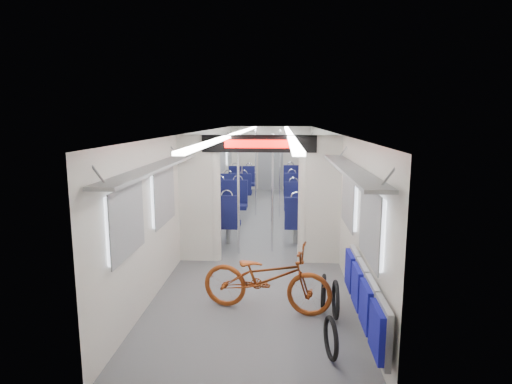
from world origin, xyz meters
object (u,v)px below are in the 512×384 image
at_px(seat_bay_far_left, 239,184).
at_px(stanchion_near_left, 238,195).
at_px(bike_hoop_a, 331,340).
at_px(bike_hoop_c, 323,294).
at_px(bicycle, 266,278).
at_px(stanchion_far_left, 256,173).
at_px(stanchion_far_right, 280,174).
at_px(stanchion_near_right, 272,194).
at_px(seat_bay_near_left, 223,207).
at_px(flip_bench, 364,296).
at_px(seat_bay_near_right, 305,209).
at_px(seat_bay_far_right, 298,183).
at_px(bike_hoop_b, 336,302).

distance_m(seat_bay_far_left, stanchion_near_left, 5.44).
bearing_deg(bike_hoop_a, stanchion_near_left, 110.66).
distance_m(bike_hoop_c, stanchion_near_left, 2.92).
bearing_deg(seat_bay_far_left, bicycle, -81.72).
distance_m(seat_bay_far_left, stanchion_far_left, 2.26).
xyz_separation_m(bike_hoop_a, stanchion_far_right, (-0.59, 6.79, 0.93)).
xyz_separation_m(stanchion_near_right, stanchion_far_left, (-0.51, 3.14, 0.00)).
height_order(stanchion_near_left, stanchion_far_left, same).
distance_m(seat_bay_near_left, seat_bay_far_left, 3.78).
relative_size(seat_bay_near_left, stanchion_far_left, 1.00).
xyz_separation_m(bicycle, seat_bay_near_left, (-1.14, 4.06, 0.11)).
relative_size(flip_bench, seat_bay_far_left, 1.04).
bearing_deg(seat_bay_near_left, stanchion_far_right, 50.86).
xyz_separation_m(seat_bay_near_right, stanchion_far_right, (-0.58, 1.58, 0.59)).
distance_m(bike_hoop_c, stanchion_far_right, 5.69).
bearing_deg(bicycle, seat_bay_far_left, 19.77).
height_order(bike_hoop_a, bike_hoop_c, bike_hoop_c).
distance_m(stanchion_near_right, stanchion_far_left, 3.18).
bearing_deg(stanchion_near_left, seat_bay_near_left, 107.99).
bearing_deg(seat_bay_far_right, stanchion_near_left, -104.01).
distance_m(stanchion_near_left, stanchion_far_right, 3.28).
bearing_deg(seat_bay_near_left, flip_bench, -64.73).
bearing_deg(bike_hoop_c, stanchion_far_left, 102.56).
bearing_deg(seat_bay_far_right, bike_hoop_c, -89.65).
xyz_separation_m(bike_hoop_b, stanchion_near_left, (-1.53, 2.64, 0.92)).
xyz_separation_m(seat_bay_far_right, stanchion_far_left, (-1.22, -2.09, 0.59)).
relative_size(seat_bay_near_left, stanchion_far_right, 1.00).
relative_size(stanchion_near_left, stanchion_near_right, 1.00).
bearing_deg(bike_hoop_a, stanchion_near_right, 100.79).
height_order(bicycle, bike_hoop_c, bicycle).
height_order(stanchion_near_left, stanchion_near_right, same).
distance_m(flip_bench, bike_hoop_b, 0.74).
relative_size(bicycle, bike_hoop_b, 3.44).
distance_m(bike_hoop_b, bike_hoop_c, 0.28).
height_order(flip_bench, bike_hoop_a, flip_bench).
xyz_separation_m(seat_bay_near_right, stanchion_near_left, (-1.35, -1.61, 0.59)).
height_order(seat_bay_near_left, seat_bay_near_right, seat_bay_near_left).
bearing_deg(stanchion_far_left, bike_hoop_c, -77.44).
bearing_deg(stanchion_far_right, flip_bench, -81.15).
bearing_deg(seat_bay_near_left, stanchion_far_left, 69.27).
bearing_deg(stanchion_far_right, bike_hoop_b, -82.54).
xyz_separation_m(bike_hoop_c, stanchion_far_right, (-0.63, 5.58, 0.92)).
bearing_deg(stanchion_near_right, stanchion_far_left, 99.31).
distance_m(stanchion_near_right, stanchion_far_right, 3.02).
height_order(flip_bench, bike_hoop_c, flip_bench).
relative_size(seat_bay_near_right, seat_bay_far_right, 0.99).
distance_m(bicycle, stanchion_far_right, 5.68).
bearing_deg(stanchion_near_right, bicycle, -90.43).
distance_m(bike_hoop_a, bike_hoop_b, 0.98).
height_order(bike_hoop_c, stanchion_near_left, stanchion_near_left).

